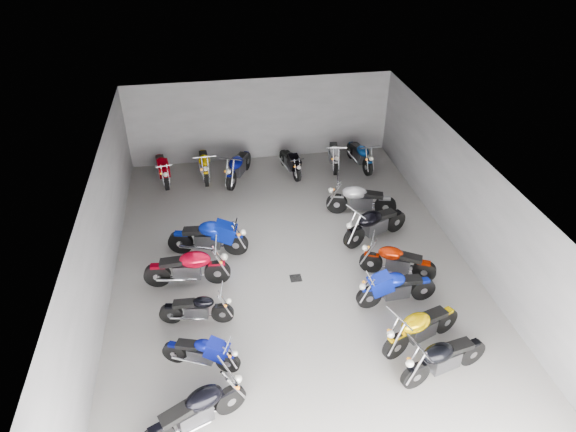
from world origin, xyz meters
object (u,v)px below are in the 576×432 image
object	(u,v)px
motorcycle_back_c	(238,166)
motorcycle_back_d	(290,162)
motorcycle_left_c	(197,309)
motorcycle_left_e	(209,238)
motorcycle_back_a	(162,168)
motorcycle_left_a	(196,412)
motorcycle_right_f	(360,200)
motorcycle_right_e	(375,224)
motorcycle_right_c	(396,288)
motorcycle_right_d	(397,261)
motorcycle_back_b	(204,164)
motorcycle_right_b	(421,327)
drain_grate	(296,278)
motorcycle_left_d	(188,268)
motorcycle_left_b	(202,352)
motorcycle_back_e	(334,154)
motorcycle_back_f	(360,155)
motorcycle_right_a	(444,358)

from	to	relation	value
motorcycle_back_c	motorcycle_back_d	world-z (taller)	motorcycle_back_c
motorcycle_left_c	motorcycle_left_e	bearing A→B (deg)	-179.63
motorcycle_back_a	motorcycle_back_d	world-z (taller)	motorcycle_back_a
motorcycle_left_a	motorcycle_right_f	world-z (taller)	motorcycle_right_f
motorcycle_right_e	motorcycle_left_c	bearing A→B (deg)	93.82
motorcycle_left_a	motorcycle_left_c	xyz separation A→B (m)	(0.09, 3.02, -0.10)
motorcycle_back_a	motorcycle_right_c	bearing A→B (deg)	118.48
motorcycle_right_d	motorcycle_back_b	size ratio (longest dim) A/B	0.92
motorcycle_left_c	motorcycle_right_b	xyz separation A→B (m)	(5.15, -1.62, 0.10)
drain_grate	motorcycle_back_c	bearing A→B (deg)	100.22
motorcycle_left_a	motorcycle_left_d	size ratio (longest dim) A/B	0.91
motorcycle_left_e	motorcycle_right_b	distance (m)	6.47
motorcycle_left_b	motorcycle_left_c	world-z (taller)	motorcycle_left_c
drain_grate	motorcycle_back_e	xyz separation A→B (m)	(2.65, 6.30, 0.48)
drain_grate	motorcycle_left_d	world-z (taller)	motorcycle_left_d
drain_grate	motorcycle_back_f	world-z (taller)	motorcycle_back_f
motorcycle_right_f	motorcycle_back_e	distance (m)	3.43
motorcycle_left_a	motorcycle_right_f	size ratio (longest dim) A/B	0.95
drain_grate	motorcycle_left_e	world-z (taller)	motorcycle_left_e
motorcycle_left_b	motorcycle_back_f	world-z (taller)	motorcycle_back_f
motorcycle_back_c	motorcycle_left_e	bearing A→B (deg)	98.66
drain_grate	motorcycle_right_b	world-z (taller)	motorcycle_right_b
motorcycle_right_e	motorcycle_back_d	distance (m)	4.93
motorcycle_right_a	motorcycle_back_b	bearing A→B (deg)	10.91
motorcycle_left_e	motorcycle_back_c	world-z (taller)	motorcycle_left_e
motorcycle_right_f	motorcycle_back_f	world-z (taller)	motorcycle_right_f
motorcycle_right_c	motorcycle_back_f	size ratio (longest dim) A/B	1.02
motorcycle_left_a	motorcycle_back_f	xyz separation A→B (m)	(6.40, 10.33, -0.04)
motorcycle_right_c	motorcycle_right_d	bearing A→B (deg)	-23.81
motorcycle_left_d	motorcycle_left_a	bearing A→B (deg)	6.50
motorcycle_back_c	motorcycle_back_f	bearing A→B (deg)	-152.37
drain_grate	motorcycle_back_d	bearing A→B (deg)	81.47
motorcycle_right_b	motorcycle_back_a	size ratio (longest dim) A/B	1.03
motorcycle_left_b	motorcycle_back_a	bearing A→B (deg)	-150.04
motorcycle_left_b	motorcycle_back_b	bearing A→B (deg)	-159.72
motorcycle_left_e	motorcycle_back_f	size ratio (longest dim) A/B	1.11
motorcycle_left_a	motorcycle_left_e	world-z (taller)	motorcycle_left_e
motorcycle_right_a	drain_grate	bearing A→B (deg)	19.64
motorcycle_left_a	motorcycle_right_e	xyz separation A→B (m)	(5.48, 5.67, 0.02)
motorcycle_right_d	motorcycle_right_c	bearing A→B (deg)	-176.65
motorcycle_left_b	motorcycle_right_a	world-z (taller)	motorcycle_right_a
motorcycle_back_b	motorcycle_back_e	world-z (taller)	motorcycle_back_b
motorcycle_left_c	motorcycle_back_e	distance (m)	9.23
motorcycle_right_f	motorcycle_back_b	size ratio (longest dim) A/B	1.05
motorcycle_right_f	motorcycle_back_a	distance (m)	7.28
motorcycle_left_d	motorcycle_right_c	world-z (taller)	motorcycle_left_d
motorcycle_right_e	drain_grate	bearing A→B (deg)	95.60
motorcycle_right_d	motorcycle_back_e	bearing A→B (deg)	25.75
motorcycle_right_d	motorcycle_right_e	bearing A→B (deg)	27.01
motorcycle_left_c	drain_grate	bearing A→B (deg)	123.09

